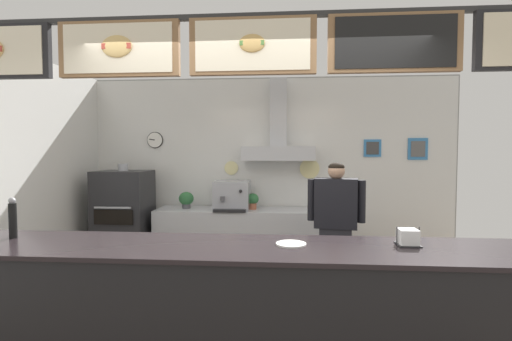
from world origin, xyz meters
TOP-DOWN VIEW (x-y plane):
  - back_wall_assembly at (0.01, 2.59)m, footprint 5.42×3.01m
  - service_counter at (0.00, -0.38)m, footprint 4.75×0.72m
  - back_prep_counter at (-0.26, 2.37)m, footprint 2.65×0.60m
  - pizza_oven at (-2.04, 2.21)m, footprint 0.71×0.66m
  - shop_worker at (0.77, 1.07)m, footprint 0.59×0.30m
  - espresso_machine at (-0.51, 2.34)m, footprint 0.49×0.52m
  - potted_oregano at (-0.22, 2.37)m, footprint 0.17×0.17m
  - potted_thyme at (-1.18, 2.37)m, footprint 0.21×0.21m
  - condiment_plate at (0.28, -0.33)m, footprint 0.21×0.21m
  - pepper_grinder at (-1.75, -0.29)m, footprint 0.05×0.05m
  - napkin_holder at (1.07, -0.27)m, footprint 0.15×0.15m

SIDE VIEW (x-z plane):
  - back_prep_counter at x=-0.26m, z-range -0.01..0.88m
  - service_counter at x=0.00m, z-range 0.00..1.06m
  - pizza_oven at x=-2.04m, z-range -0.05..1.48m
  - shop_worker at x=0.77m, z-range 0.05..1.64m
  - potted_oregano at x=-0.22m, z-range 0.90..1.12m
  - potted_thyme at x=-1.18m, z-range 0.89..1.13m
  - condiment_plate at x=0.28m, z-range 1.06..1.08m
  - espresso_machine at x=-0.51m, z-range 0.88..1.28m
  - napkin_holder at x=1.07m, z-range 1.05..1.18m
  - pepper_grinder at x=-1.75m, z-range 1.06..1.36m
  - back_wall_assembly at x=0.01m, z-range 0.09..2.89m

